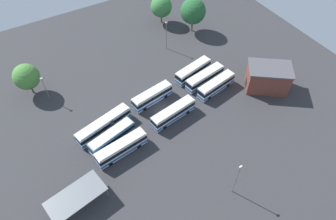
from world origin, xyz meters
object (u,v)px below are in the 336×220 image
bus_row1_slot2 (173,113)px  tree_south_edge (193,11)px  bus_row2_slot2 (121,148)px  depot_building (268,78)px  lamp_post_by_building (166,35)px  tree_northwest (161,7)px  tree_east_edge (26,77)px  bus_row0_slot2 (216,85)px  maintenance_shelter (76,197)px  lamp_post_far_corner (237,179)px  bus_row1_slot0 (152,96)px  bus_row0_slot1 (205,77)px  bus_row2_slot0 (104,125)px  bus_row0_slot0 (193,71)px  bus_row2_slot1 (112,137)px  lamp_post_mid_lot (45,88)px

bus_row1_slot2 → tree_south_edge: tree_south_edge is taller
bus_row2_slot2 → bus_row1_slot2: bearing=-169.5°
depot_building → lamp_post_by_building: (13.83, -26.67, 1.54)m
bus_row1_slot2 → tree_northwest: size_ratio=1.32×
tree_east_edge → bus_row2_slot2: bearing=112.7°
bus_row1_slot2 → tree_northwest: (-17.41, -35.80, 3.70)m
depot_building → bus_row0_slot2: bearing=-25.2°
bus_row0_slot2 → maintenance_shelter: 42.07m
lamp_post_far_corner → tree_northwest: size_ratio=1.08×
bus_row2_slot2 → tree_east_edge: tree_east_edge is taller
bus_row1_slot0 → maintenance_shelter: bearing=33.2°
tree_east_edge → bus_row0_slot1: bearing=154.0°
bus_row2_slot0 → bus_row0_slot0: bearing=-169.8°
maintenance_shelter → tree_south_edge: size_ratio=1.10×
lamp_post_far_corner → bus_row0_slot2: bearing=-119.4°
bus_row1_slot0 → bus_row2_slot1: (13.42, 6.35, 0.00)m
bus_row2_slot1 → lamp_post_by_building: bearing=-140.1°
bus_row0_slot1 → bus_row1_slot2: same height
lamp_post_far_corner → tree_northwest: bearing=-106.5°
bus_row0_slot0 → tree_northwest: (-5.34, -26.00, 3.70)m
bus_row0_slot2 → bus_row2_slot2: 28.89m
bus_row0_slot2 → bus_row2_slot0: size_ratio=0.82×
lamp_post_far_corner → lamp_post_mid_lot: size_ratio=1.31×
bus_row2_slot2 → lamp_post_by_building: 37.25m
bus_row1_slot2 → lamp_post_far_corner: (-0.34, 21.89, 3.34)m
bus_row1_slot0 → bus_row1_slot2: bearing=102.7°
bus_row0_slot2 → lamp_post_far_corner: lamp_post_far_corner is taller
maintenance_shelter → lamp_post_mid_lot: (-3.21, -29.79, 0.76)m
bus_row1_slot2 → depot_building: bearing=172.9°
bus_row0_slot0 → tree_northwest: tree_northwest is taller
bus_row1_slot0 → tree_east_edge: (24.52, -18.13, 3.53)m
depot_building → lamp_post_mid_lot: 54.56m
maintenance_shelter → lamp_post_mid_lot: size_ratio=1.59×
bus_row2_slot0 → bus_row0_slot1: bearing=-177.6°
bus_row0_slot1 → bus_row2_slot1: (28.24, 5.25, -0.00)m
tree_south_edge → tree_east_edge: size_ratio=1.23×
bus_row2_slot0 → bus_row1_slot0: bearing=-170.4°
bus_row0_slot1 → lamp_post_far_corner: lamp_post_far_corner is taller
bus_row2_slot0 → depot_building: (-41.00, 8.11, 1.46)m
bus_row1_slot2 → lamp_post_mid_lot: size_ratio=1.60×
bus_row1_slot2 → bus_row2_slot1: same height
bus_row0_slot0 → bus_row1_slot0: bearing=10.7°
lamp_post_mid_lot → bus_row0_slot0: bearing=162.8°
bus_row0_slot1 → lamp_post_far_corner: bearing=65.3°
bus_row0_slot0 → lamp_post_mid_lot: 37.04m
bus_row2_slot0 → tree_east_edge: size_ratio=1.60×
bus_row1_slot0 → bus_row2_slot0: bearing=9.6°
bus_row2_slot1 → lamp_post_by_building: size_ratio=1.28×
bus_row1_slot0 → tree_northwest: 34.55m
tree_northwest → tree_south_edge: 10.54m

